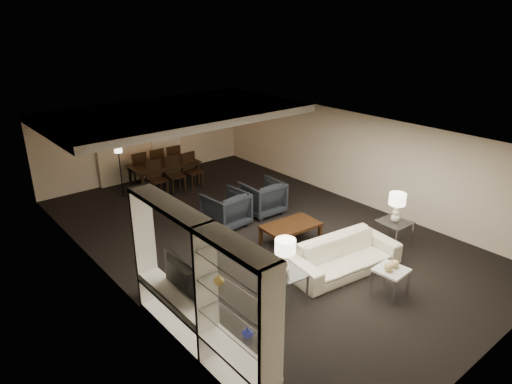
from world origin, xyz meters
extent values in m
plane|color=black|center=(0.00, 0.00, 0.00)|extent=(11.00, 11.00, 0.00)
cube|color=silver|center=(0.00, 0.00, 2.50)|extent=(7.00, 11.00, 0.02)
cube|color=beige|center=(0.00, 5.50, 1.25)|extent=(7.00, 0.02, 2.50)
cube|color=beige|center=(0.00, -5.50, 1.25)|extent=(7.00, 0.02, 2.50)
cube|color=beige|center=(-3.50, 0.00, 1.25)|extent=(0.02, 11.00, 2.50)
cube|color=beige|center=(3.50, 0.00, 1.25)|extent=(0.02, 11.00, 2.50)
cube|color=silver|center=(0.00, 3.50, 2.40)|extent=(7.00, 4.00, 0.20)
cube|color=beige|center=(-0.90, 5.42, 1.20)|extent=(1.50, 0.12, 2.40)
cube|color=silver|center=(0.70, 5.47, 1.05)|extent=(0.90, 0.05, 2.10)
cube|color=#142D38|center=(2.10, 5.46, 1.55)|extent=(0.95, 0.04, 0.65)
cylinder|color=#D8591E|center=(0.30, 3.50, 1.92)|extent=(0.52, 0.52, 0.24)
imported|color=beige|center=(0.33, -2.45, 0.35)|extent=(2.50, 1.24, 0.70)
imported|color=black|center=(-0.27, 0.85, 0.45)|extent=(1.02, 1.04, 0.89)
imported|color=black|center=(0.93, 0.85, 0.45)|extent=(1.00, 1.03, 0.89)
sphere|color=tan|center=(0.23, -3.55, 0.64)|extent=(0.18, 0.18, 0.18)
sphere|color=#DDB675|center=(0.43, -3.55, 0.63)|extent=(0.15, 0.15, 0.15)
imported|color=black|center=(-3.28, -1.95, 1.06)|extent=(1.07, 0.14, 0.62)
imported|color=#242A9F|center=(-3.31, -3.80, 1.14)|extent=(0.15, 0.15, 0.16)
imported|color=gold|center=(-3.31, -3.18, 1.64)|extent=(0.15, 0.15, 0.16)
cube|color=black|center=(-3.20, -0.68, 0.60)|extent=(0.16, 0.16, 1.20)
imported|color=black|center=(-0.03, 4.31, 0.36)|extent=(2.09, 1.24, 0.72)
camera|label=1|loc=(-6.32, -7.58, 5.03)|focal=32.00mm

